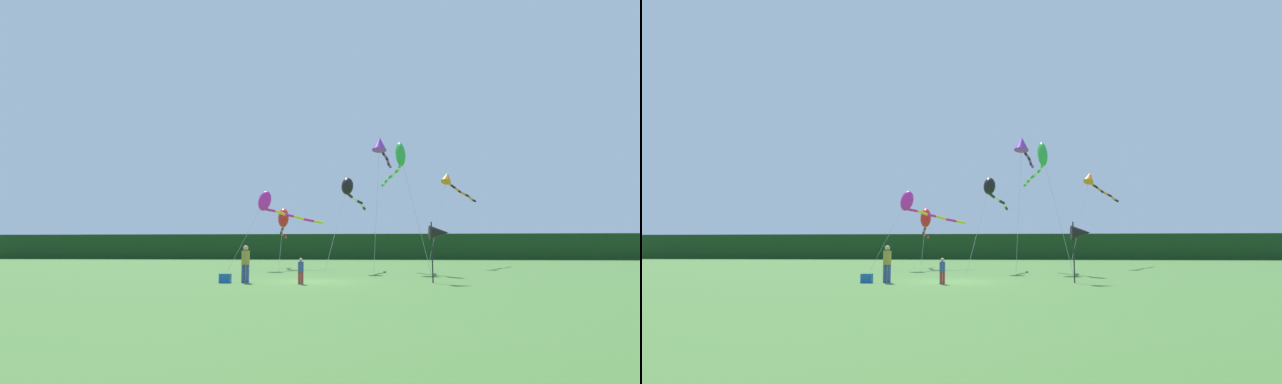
# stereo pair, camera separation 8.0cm
# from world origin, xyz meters

# --- Properties ---
(ground_plane) EXTENTS (120.00, 120.00, 0.00)m
(ground_plane) POSITION_xyz_m (0.00, 0.00, 0.00)
(ground_plane) COLOR #477533
(distant_treeline) EXTENTS (108.00, 2.34, 3.72)m
(distant_treeline) POSITION_xyz_m (0.00, 45.00, 1.86)
(distant_treeline) COLOR #193D19
(distant_treeline) RESTS_ON ground
(person_adult) EXTENTS (0.39, 0.39, 1.75)m
(person_adult) POSITION_xyz_m (-2.99, -0.99, 0.98)
(person_adult) COLOR #334C8C
(person_adult) RESTS_ON ground
(person_child) EXTENTS (0.26, 0.26, 1.17)m
(person_child) POSITION_xyz_m (-0.27, -1.65, 0.66)
(person_child) COLOR #B23338
(person_child) RESTS_ON ground
(cooler_box) EXTENTS (0.51, 0.36, 0.43)m
(cooler_box) POSITION_xyz_m (-3.92, -1.12, 0.21)
(cooler_box) COLOR #1959B2
(cooler_box) RESTS_ON ground
(banner_flag_pole) EXTENTS (0.90, 0.70, 2.87)m
(banner_flag_pole) POSITION_xyz_m (6.17, -0.44, 2.33)
(banner_flag_pole) COLOR black
(banner_flag_pole) RESTS_ON ground
(kite_orange) EXTENTS (6.31, 9.12, 8.49)m
(kite_orange) POSITION_xyz_m (10.73, 18.15, 7.56)
(kite_orange) COLOR #B2B2B2
(kite_orange) RESTS_ON ground
(kite_green) EXTENTS (2.39, 8.02, 9.11)m
(kite_green) POSITION_xyz_m (5.33, 9.02, 7.93)
(kite_green) COLOR #B2B2B2
(kite_green) RESTS_ON ground
(kite_red) EXTENTS (1.06, 6.41, 5.04)m
(kite_red) POSITION_xyz_m (-3.65, 14.12, 3.98)
(kite_red) COLOR #B2B2B2
(kite_red) RESTS_ON ground
(kite_purple) EXTENTS (1.84, 4.70, 9.80)m
(kite_purple) POSITION_xyz_m (4.09, 10.26, 9.10)
(kite_purple) COLOR #B2B2B2
(kite_purple) RESTS_ON ground
(kite_black) EXTENTS (2.75, 8.57, 6.70)m
(kite_black) POSITION_xyz_m (1.81, 9.32, 5.78)
(kite_black) COLOR #B2B2B2
(kite_black) RESTS_ON ground
(kite_magenta) EXTENTS (6.68, 4.66, 6.15)m
(kite_magenta) POSITION_xyz_m (-4.41, 11.94, 5.08)
(kite_magenta) COLOR #B2B2B2
(kite_magenta) RESTS_ON ground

